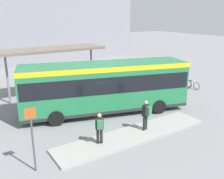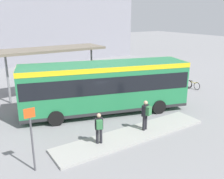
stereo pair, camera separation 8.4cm
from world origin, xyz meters
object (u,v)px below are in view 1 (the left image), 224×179
Objects in this scene: pedestrian_companion at (146,113)px; bicycle_blue at (180,81)px; bicycle_white at (183,83)px; bicycle_green at (172,79)px; pedestrian_waiting at (100,127)px; platform_sign at (33,137)px; potted_planter_far_side at (88,94)px; city_bus at (105,84)px; potted_planter_near_shelter at (31,103)px; bicycle_yellow at (192,85)px.

pedestrian_companion is 10.75m from bicycle_blue.
bicycle_green is (0.20, 1.49, -0.03)m from bicycle_white.
pedestrian_companion is 0.99× the size of bicycle_white.
pedestrian_waiting is 12.59m from bicycle_white.
potted_planter_far_side is at bearing 47.98° from platform_sign.
city_bus is 2.86m from potted_planter_far_side.
potted_planter_near_shelter is at bearing 96.45° from bicycle_blue.
bicycle_green is at bearing 0.17° from potted_planter_near_shelter.
platform_sign is at bearing -104.66° from potted_planter_near_shelter.
bicycle_yellow is at bearing -48.15° from pedestrian_waiting.
potted_planter_far_side is (-8.95, 1.23, 0.22)m from bicycle_white.
pedestrian_companion is (0.35, -3.73, -0.82)m from city_bus.
potted_planter_near_shelter is (-4.46, 6.48, -0.46)m from pedestrian_companion.
pedestrian_companion is 1.09× the size of bicycle_blue.
pedestrian_companion is 1.06× the size of bicycle_green.
bicycle_blue is (9.38, 2.05, -1.58)m from city_bus.
bicycle_blue is (0.41, 0.75, -0.03)m from bicycle_white.
potted_planter_near_shelter is at bearing 35.70° from pedestrian_waiting.
bicycle_yellow is at bearing -82.35° from pedestrian_companion.
pedestrian_companion reaches higher than bicycle_blue.
bicycle_yellow is at bearing 18.21° from bicycle_white.
potted_planter_far_side is (2.59, 6.22, -0.43)m from pedestrian_waiting.
city_bus is 9.19m from bicycle_white.
platform_sign reaches higher than bicycle_yellow.
bicycle_white reaches higher than bicycle_yellow.
bicycle_yellow is at bearing 19.68° from city_bus.
city_bus reaches higher than bicycle_white.
bicycle_green is 1.32× the size of potted_planter_near_shelter.
pedestrian_companion reaches higher than potted_planter_near_shelter.
bicycle_white is at bearing -6.33° from potted_planter_near_shelter.
bicycle_yellow is 13.63m from potted_planter_near_shelter.
potted_planter_near_shelter is (-1.54, 6.44, -0.40)m from pedestrian_waiting.
potted_planter_near_shelter reaches higher than potted_planter_far_side.
pedestrian_companion is 6.29m from potted_planter_far_side.
pedestrian_waiting is 13.28m from bicycle_blue.
pedestrian_waiting is 6.63m from potted_planter_near_shelter.
platform_sign is at bearing -71.12° from bicycle_yellow.
pedestrian_waiting is 0.99× the size of bicycle_green.
bicycle_blue is 0.56× the size of platform_sign.
potted_planter_near_shelter is at bearing -97.11° from bicycle_yellow.
pedestrian_waiting is 0.93× the size of pedestrian_companion.
bicycle_blue is 1.36× the size of potted_planter_far_side.
platform_sign is at bearing -132.02° from potted_planter_far_side.
pedestrian_companion is at bearing -67.75° from bicycle_white.
city_bus is 7.13m from platform_sign.
bicycle_white is (-0.37, 0.75, 0.04)m from bicycle_yellow.
potted_planter_near_shelter reaches higher than bicycle_white.
bicycle_yellow is 1.36× the size of potted_planter_far_side.
pedestrian_waiting reaches higher than bicycle_green.
bicycle_white is at bearing -77.57° from pedestrian_companion.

